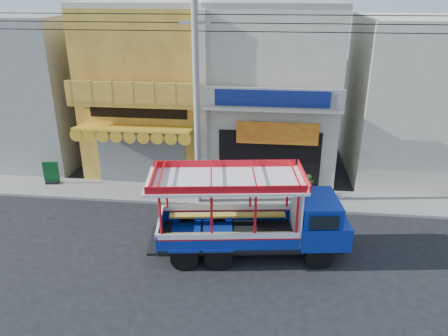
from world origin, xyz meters
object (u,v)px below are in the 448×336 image
(potted_plant_a, at_px, (304,188))
(potted_plant_b, at_px, (308,185))
(utility_pole, at_px, (200,91))
(green_sign, at_px, (51,174))
(potted_plant_c, at_px, (300,189))
(songthaew_truck, at_px, (264,216))

(potted_plant_a, distance_m, potted_plant_b, 0.27)
(utility_pole, xyz_separation_m, green_sign, (-7.44, 1.04, -4.45))
(green_sign, bearing_deg, potted_plant_a, -0.84)
(potted_plant_c, bearing_deg, songthaew_truck, 8.41)
(potted_plant_b, height_order, potted_plant_c, potted_plant_b)
(green_sign, bearing_deg, potted_plant_c, -1.28)
(utility_pole, distance_m, potted_plant_c, 6.21)
(green_sign, distance_m, potted_plant_a, 11.91)
(green_sign, relative_size, potted_plant_a, 1.19)
(songthaew_truck, height_order, potted_plant_c, songthaew_truck)
(green_sign, xyz_separation_m, potted_plant_b, (12.06, 0.04, 0.03))
(utility_pole, relative_size, potted_plant_b, 28.67)
(utility_pole, height_order, potted_plant_a, utility_pole)
(potted_plant_a, bearing_deg, utility_pole, 150.87)
(green_sign, relative_size, potted_plant_b, 1.12)
(songthaew_truck, bearing_deg, green_sign, 155.50)
(potted_plant_b, distance_m, potted_plant_c, 0.47)
(potted_plant_a, height_order, potted_plant_b, potted_plant_b)
(songthaew_truck, xyz_separation_m, potted_plant_c, (1.50, 4.39, -0.95))
(utility_pole, distance_m, songthaew_truck, 5.73)
(potted_plant_a, bearing_deg, potted_plant_b, 14.23)
(green_sign, bearing_deg, songthaew_truck, -24.50)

